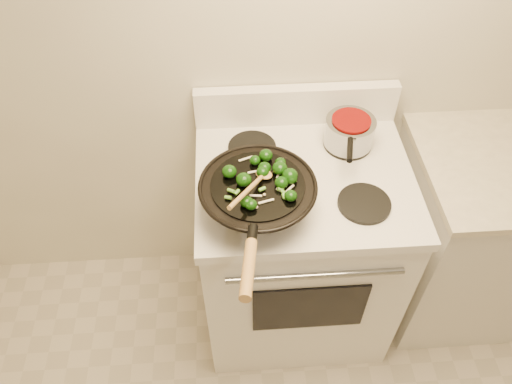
{
  "coord_description": "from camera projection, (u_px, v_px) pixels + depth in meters",
  "views": [
    {
      "loc": [
        -0.47,
        -0.04,
        2.2
      ],
      "look_at": [
        -0.4,
        1.01,
        1.02
      ],
      "focal_mm": 35.0,
      "sensor_mm": 36.0,
      "label": 1
    }
  ],
  "objects": [
    {
      "name": "stirfry",
      "position": [
        266.0,
        176.0,
        1.57
      ],
      "size": [
        0.24,
        0.25,
        0.04
      ],
      "color": "#0E3207",
      "rests_on": "wok"
    },
    {
      "name": "counter_unit",
      "position": [
        483.0,
        235.0,
        2.18
      ],
      "size": [
        0.75,
        0.62,
        0.91
      ],
      "color": "silver",
      "rests_on": "ground"
    },
    {
      "name": "saucepan",
      "position": [
        349.0,
        131.0,
        1.83
      ],
      "size": [
        0.18,
        0.29,
        0.11
      ],
      "color": "gray",
      "rests_on": "stove"
    },
    {
      "name": "stove",
      "position": [
        297.0,
        248.0,
        2.11
      ],
      "size": [
        0.78,
        0.67,
        1.08
      ],
      "color": "white",
      "rests_on": "ground"
    },
    {
      "name": "wooden_spoon",
      "position": [
        255.0,
        183.0,
        1.53
      ],
      "size": [
        0.16,
        0.23,
        0.09
      ],
      "color": "#B58647",
      "rests_on": "wok"
    },
    {
      "name": "wok",
      "position": [
        258.0,
        196.0,
        1.61
      ],
      "size": [
        0.38,
        0.63,
        0.18
      ],
      "color": "black",
      "rests_on": "stove"
    }
  ]
}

